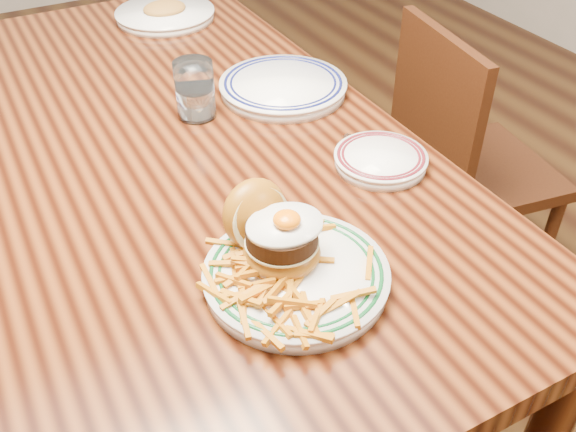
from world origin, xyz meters
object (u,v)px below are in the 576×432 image
chair_right (461,162)px  table (180,171)px  main_plate (289,260)px  side_plate (381,159)px

chair_right → table: bearing=7.9°
main_plate → side_plate: main_plate is taller
main_plate → chair_right: bearing=20.1°
main_plate → side_plate: bearing=21.9°
main_plate → table: bearing=80.5°
chair_right → main_plate: main_plate is taller
table → main_plate: (0.01, -0.47, 0.12)m
table → side_plate: side_plate is taller
table → chair_right: chair_right is taller
chair_right → main_plate: (-0.79, -0.46, 0.34)m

